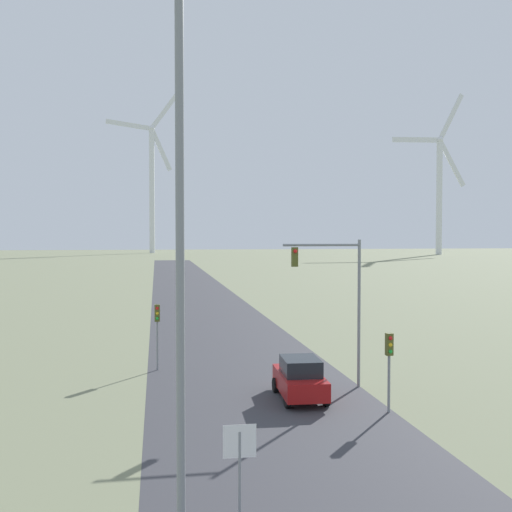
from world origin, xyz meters
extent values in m
cube|color=#38383D|center=(0.00, 48.00, 0.00)|extent=(10.00, 240.00, 0.01)
cylinder|color=gray|center=(-4.03, 5.57, 6.15)|extent=(0.18, 0.18, 12.31)
cylinder|color=gray|center=(-2.57, 7.30, 1.24)|extent=(0.07, 0.07, 2.48)
cube|color=white|center=(-2.57, 7.28, 2.25)|extent=(0.81, 0.01, 0.81)
cube|color=red|center=(-2.57, 7.30, 2.25)|extent=(0.76, 0.02, 0.76)
cylinder|color=gray|center=(-4.47, 25.34, 1.75)|extent=(0.11, 0.11, 3.50)
cube|color=#4C511E|center=(-4.47, 25.34, 3.05)|extent=(0.28, 0.24, 0.90)
sphere|color=red|center=(-4.47, 25.21, 3.32)|extent=(0.16, 0.16, 0.16)
sphere|color=gold|center=(-4.47, 25.21, 3.05)|extent=(0.16, 0.16, 0.16)
sphere|color=green|center=(-4.47, 25.21, 2.78)|extent=(0.16, 0.16, 0.16)
cylinder|color=gray|center=(4.76, 16.10, 1.61)|extent=(0.11, 0.11, 3.22)
cube|color=#4C511E|center=(4.76, 16.10, 2.77)|extent=(0.28, 0.24, 0.90)
sphere|color=red|center=(4.76, 15.97, 3.04)|extent=(0.16, 0.16, 0.16)
sphere|color=gold|center=(4.76, 15.97, 2.77)|extent=(0.16, 0.16, 0.16)
sphere|color=green|center=(4.76, 15.97, 2.50)|extent=(0.16, 0.16, 0.16)
cylinder|color=gray|center=(4.93, 20.23, 3.49)|extent=(0.14, 0.14, 6.98)
cylinder|color=gray|center=(3.09, 20.23, 6.73)|extent=(3.67, 0.12, 0.12)
cube|color=#4C511E|center=(1.80, 20.23, 6.18)|extent=(0.28, 0.24, 0.90)
sphere|color=red|center=(1.80, 20.10, 6.45)|extent=(0.18, 0.18, 0.18)
cube|color=maroon|center=(1.67, 18.65, 0.73)|extent=(1.98, 4.18, 0.80)
cube|color=#1E2328|center=(1.67, 18.50, 1.48)|extent=(1.65, 2.17, 0.70)
cylinder|color=black|center=(0.84, 19.92, 0.33)|extent=(0.22, 0.66, 0.66)
cylinder|color=black|center=(2.50, 19.92, 0.33)|extent=(0.22, 0.66, 0.66)
cylinder|color=black|center=(0.84, 17.38, 0.33)|extent=(0.22, 0.66, 0.66)
cylinder|color=black|center=(2.50, 17.38, 0.33)|extent=(0.22, 0.66, 0.66)
cylinder|color=silver|center=(-6.07, 241.89, 25.35)|extent=(2.20, 2.20, 50.70)
sphere|color=silver|center=(-6.07, 241.89, 50.70)|extent=(2.60, 2.60, 2.60)
cube|color=silver|center=(-0.63, 242.87, 58.35)|extent=(11.65, 2.58, 15.31)
cube|color=silver|center=(-15.31, 240.22, 51.66)|extent=(17.48, 3.63, 3.57)
cube|color=silver|center=(-2.27, 242.57, 42.09)|extent=(8.79, 2.06, 16.77)
cylinder|color=silver|center=(100.46, 203.86, 21.43)|extent=(2.20, 2.20, 42.86)
sphere|color=silver|center=(100.46, 203.86, 42.86)|extent=(2.60, 2.60, 2.60)
cube|color=silver|center=(105.83, 204.53, 34.18)|extent=(11.64, 1.94, 17.21)
cube|color=silver|center=(105.23, 204.46, 51.89)|extent=(10.58, 1.81, 17.76)
cube|color=silver|center=(90.31, 202.59, 42.52)|extent=(19.13, 2.88, 2.45)
camera|label=1|loc=(-4.51, -6.70, 7.17)|focal=42.00mm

